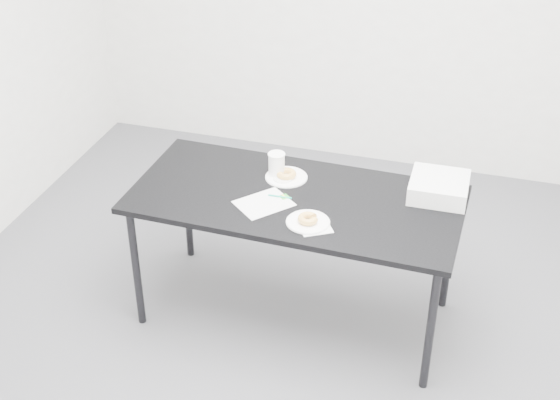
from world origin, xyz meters
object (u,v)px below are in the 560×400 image
(bakery_box, at_px, (439,187))
(coffee_cup, at_px, (277,164))
(scorecard, at_px, (264,203))
(donut_far, at_px, (286,174))
(table, at_px, (296,206))
(pen, at_px, (280,197))
(plate_near, at_px, (308,222))
(donut_near, at_px, (308,219))
(plate_far, at_px, (286,177))

(bakery_box, bearing_deg, coffee_cup, -178.30)
(scorecard, bearing_deg, donut_far, 123.30)
(table, bearing_deg, pen, -156.08)
(pen, height_order, plate_near, pen)
(plate_near, xyz_separation_m, donut_near, (0.00, 0.00, 0.02))
(donut_near, distance_m, bakery_box, 0.73)
(plate_near, xyz_separation_m, plate_far, (-0.22, 0.39, -0.00))
(plate_near, distance_m, coffee_cup, 0.50)
(table, relative_size, donut_near, 17.00)
(donut_near, relative_size, coffee_cup, 0.78)
(table, distance_m, plate_far, 0.21)
(scorecard, distance_m, plate_near, 0.28)
(plate_near, height_order, plate_far, plate_near)
(scorecard, distance_m, donut_far, 0.28)
(donut_near, bearing_deg, coffee_cup, 124.90)
(pen, relative_size, coffee_cup, 0.94)
(pen, distance_m, coffee_cup, 0.24)
(donut_near, bearing_deg, pen, 136.71)
(scorecard, xyz_separation_m, donut_near, (0.26, -0.11, 0.02))
(scorecard, bearing_deg, coffee_cup, 135.12)
(plate_far, bearing_deg, donut_far, 0.00)
(plate_far, bearing_deg, bakery_box, 3.62)
(donut_far, bearing_deg, coffee_cup, 165.62)
(donut_near, xyz_separation_m, bakery_box, (0.58, 0.44, 0.02))
(plate_near, height_order, bakery_box, bakery_box)
(plate_far, bearing_deg, donut_near, -60.22)
(plate_near, bearing_deg, donut_far, 119.78)
(table, height_order, scorecard, scorecard)
(table, xyz_separation_m, plate_far, (-0.10, 0.17, 0.06))
(pen, distance_m, plate_near, 0.27)
(plate_near, distance_m, donut_near, 0.02)
(plate_far, distance_m, coffee_cup, 0.09)
(donut_far, bearing_deg, donut_near, -60.22)
(table, xyz_separation_m, plate_near, (0.12, -0.22, 0.06))
(plate_far, bearing_deg, plate_near, -60.22)
(scorecard, relative_size, coffee_cup, 2.03)
(plate_near, height_order, donut_far, donut_far)
(table, height_order, bakery_box, bakery_box)
(table, relative_size, donut_far, 16.18)
(scorecard, distance_m, donut_near, 0.28)
(pen, bearing_deg, coffee_cup, 109.04)
(table, distance_m, bakery_box, 0.74)
(pen, distance_m, donut_near, 0.27)
(donut_far, bearing_deg, pen, -83.07)
(donut_far, height_order, bakery_box, bakery_box)
(scorecard, relative_size, plate_near, 1.23)
(scorecard, height_order, pen, pen)
(coffee_cup, bearing_deg, donut_far, -14.38)
(coffee_cup, bearing_deg, plate_near, -55.10)
(plate_near, distance_m, bakery_box, 0.73)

